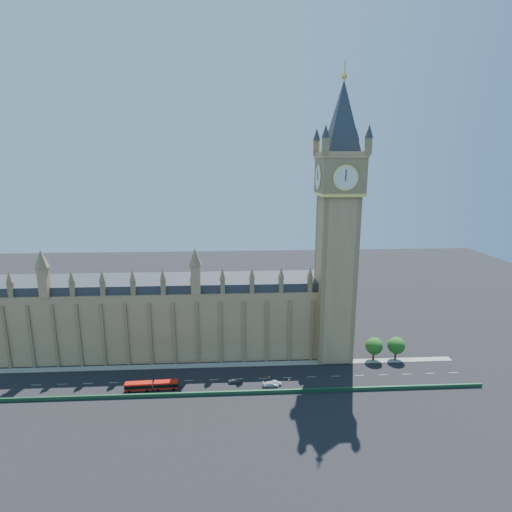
{
  "coord_description": "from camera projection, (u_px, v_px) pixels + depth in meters",
  "views": [
    {
      "loc": [
        3.04,
        -117.62,
        67.77
      ],
      "look_at": [
        10.23,
        10.0,
        38.68
      ],
      "focal_mm": 28.0,
      "sensor_mm": 36.0,
      "label": 1
    }
  ],
  "objects": [
    {
      "name": "tree_east_near",
      "position": [
        375.0,
        346.0,
        140.8
      ],
      "size": [
        6.0,
        6.0,
        8.5
      ],
      "color": "#382619",
      "rests_on": "ground"
    },
    {
      "name": "car_silver",
      "position": [
        275.0,
        383.0,
        125.95
      ],
      "size": [
        4.2,
        1.8,
        1.35
      ],
      "primitive_type": "imported",
      "rotation": [
        0.0,
        0.0,
        1.48
      ],
      "color": "#A7A8AE",
      "rests_on": "ground"
    },
    {
      "name": "tree_east_far",
      "position": [
        397.0,
        345.0,
        141.24
      ],
      "size": [
        6.0,
        6.0,
        8.5
      ],
      "color": "#382619",
      "rests_on": "ground"
    },
    {
      "name": "kerb_north",
      "position": [
        227.0,
        365.0,
        138.61
      ],
      "size": [
        160.0,
        3.0,
        0.16
      ],
      "primitive_type": "cube",
      "color": "gray",
      "rests_on": "ground"
    },
    {
      "name": "palace_westminster",
      "position": [
        158.0,
        316.0,
        146.35
      ],
      "size": [
        120.0,
        20.0,
        28.0
      ],
      "color": "#A0784D",
      "rests_on": "ground"
    },
    {
      "name": "cone_a",
      "position": [
        289.0,
        380.0,
        128.46
      ],
      "size": [
        0.54,
        0.54,
        0.69
      ],
      "rotation": [
        0.0,
        0.0,
        -0.29
      ],
      "color": "black",
      "rests_on": "ground"
    },
    {
      "name": "cone_c",
      "position": [
        269.0,
        377.0,
        130.01
      ],
      "size": [
        0.57,
        0.57,
        0.8
      ],
      "rotation": [
        0.0,
        0.0,
        0.14
      ],
      "color": "black",
      "rests_on": "ground"
    },
    {
      "name": "elizabeth_tower",
      "position": [
        338.0,
        206.0,
        132.98
      ],
      "size": [
        20.59,
        20.59,
        105.0
      ],
      "color": "#A0784D",
      "rests_on": "ground"
    },
    {
      "name": "cone_b",
      "position": [
        270.0,
        383.0,
        126.81
      ],
      "size": [
        0.51,
        0.51,
        0.67
      ],
      "rotation": [
        0.0,
        0.0,
        0.25
      ],
      "color": "black",
      "rests_on": "ground"
    },
    {
      "name": "car_grey",
      "position": [
        235.0,
        381.0,
        127.01
      ],
      "size": [
        3.94,
        1.61,
        1.34
      ],
      "primitive_type": "imported",
      "rotation": [
        0.0,
        0.0,
        1.56
      ],
      "color": "#424549",
      "rests_on": "ground"
    },
    {
      "name": "car_white",
      "position": [
        271.0,
        384.0,
        125.1
      ],
      "size": [
        5.08,
        2.07,
        1.47
      ],
      "primitive_type": "imported",
      "rotation": [
        0.0,
        0.0,
        1.57
      ],
      "color": "silver",
      "rests_on": "ground"
    },
    {
      "name": "ground",
      "position": [
        226.0,
        379.0,
        129.38
      ],
      "size": [
        400.0,
        400.0,
        0.0
      ],
      "primitive_type": "plane",
      "color": "black",
      "rests_on": "ground"
    },
    {
      "name": "red_bus",
      "position": [
        152.0,
        386.0,
        122.91
      ],
      "size": [
        16.18,
        3.14,
        2.74
      ],
      "rotation": [
        0.0,
        0.0,
        0.04
      ],
      "color": "red",
      "rests_on": "ground"
    },
    {
      "name": "cone_d",
      "position": [
        270.0,
        382.0,
        127.22
      ],
      "size": [
        0.59,
        0.59,
        0.79
      ],
      "rotation": [
        0.0,
        0.0,
        0.22
      ],
      "color": "black",
      "rests_on": "ground"
    },
    {
      "name": "bridge_parapet",
      "position": [
        226.0,
        393.0,
        120.48
      ],
      "size": [
        160.0,
        0.6,
        1.2
      ],
      "primitive_type": "cube",
      "color": "#1E4C2D",
      "rests_on": "ground"
    }
  ]
}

